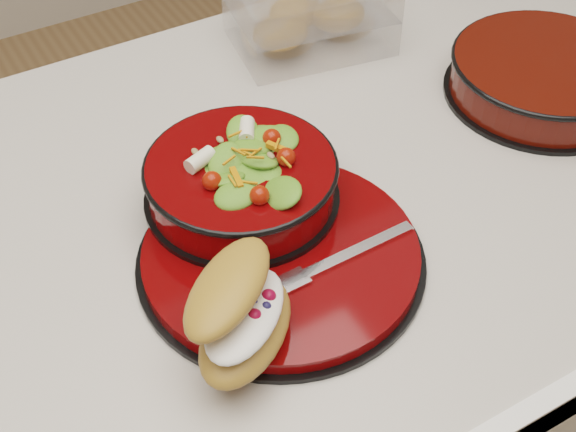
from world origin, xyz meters
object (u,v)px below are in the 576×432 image
island_counter (402,343)px  pastry_box (309,13)px  croissant (242,312)px  dinner_plate (282,256)px  fork (338,260)px  salad_bowl (241,176)px  extra_bowl (545,75)px

island_counter → pastry_box: bearing=99.4°
island_counter → croissant: bearing=-154.1°
dinner_plate → pastry_box: 0.42m
croissant → pastry_box: (0.33, 0.42, -0.01)m
island_counter → fork: size_ratio=7.32×
salad_bowl → croissant: 0.19m
fork → extra_bowl: size_ratio=0.68×
island_counter → extra_bowl: extra_bowl is taller
dinner_plate → fork: bearing=-46.4°
island_counter → salad_bowl: salad_bowl is taller
island_counter → dinner_plate: dinner_plate is taller
salad_bowl → extra_bowl: bearing=-0.1°
pastry_box → extra_bowl: pastry_box is taller
croissant → pastry_box: bearing=13.0°
croissant → fork: (0.13, 0.04, -0.04)m
island_counter → extra_bowl: bearing=-5.3°
fork → salad_bowl: bearing=15.8°
salad_bowl → croissant: (-0.09, -0.16, 0.00)m
salad_bowl → island_counter: bearing=2.7°
salad_bowl → pastry_box: (0.24, 0.26, -0.01)m
island_counter → extra_bowl: 0.50m
salad_bowl → fork: salad_bowl is taller
fork → extra_bowl: extra_bowl is taller
island_counter → fork: fork is taller
salad_bowl → fork: bearing=-72.7°
extra_bowl → croissant: bearing=-162.5°
dinner_plate → fork: size_ratio=1.75×
dinner_plate → fork: (0.04, -0.04, 0.01)m
island_counter → extra_bowl: size_ratio=5.01×
dinner_plate → croissant: croissant is taller
extra_bowl → pastry_box: bearing=126.8°
croissant → extra_bowl: bearing=-21.8°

